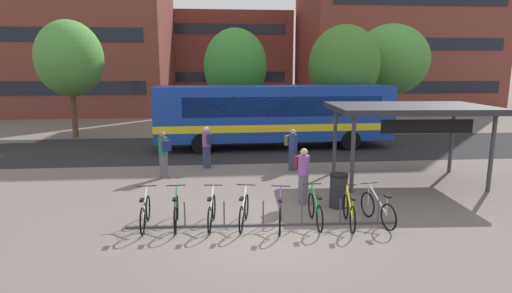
# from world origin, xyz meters

# --- Properties ---
(ground) EXTENTS (200.00, 200.00, 0.00)m
(ground) POSITION_xyz_m (0.00, 0.00, 0.00)
(ground) COLOR #6B605B
(bus_lane_asphalt) EXTENTS (80.00, 7.20, 0.01)m
(bus_lane_asphalt) POSITION_xyz_m (0.00, 11.10, 0.00)
(bus_lane_asphalt) COLOR #232326
(bus_lane_asphalt) RESTS_ON ground
(city_bus) EXTENTS (12.09, 2.90, 3.20)m
(city_bus) POSITION_xyz_m (1.68, 11.10, 1.78)
(city_bus) COLOR #14389E
(city_bus) RESTS_ON ground
(bike_rack) EXTENTS (7.18, 0.38, 0.70)m
(bike_rack) POSITION_xyz_m (0.03, 0.41, 0.09)
(bike_rack) COLOR #47474C
(bike_rack) RESTS_ON ground
(parked_bicycle_white_0) EXTENTS (0.52, 1.72, 0.99)m
(parked_bicycle_white_0) POSITION_xyz_m (-3.05, 0.61, 0.38)
(parked_bicycle_white_0) COLOR black
(parked_bicycle_white_0) RESTS_ON ground
(parked_bicycle_green_1) EXTENTS (0.52, 1.72, 0.99)m
(parked_bicycle_green_1) POSITION_xyz_m (-2.25, 0.59, 0.38)
(parked_bicycle_green_1) COLOR black
(parked_bicycle_green_1) RESTS_ON ground
(parked_bicycle_white_2) EXTENTS (0.52, 1.72, 0.99)m
(parked_bicycle_white_2) POSITION_xyz_m (-1.32, 0.53, 0.38)
(parked_bicycle_white_2) COLOR black
(parked_bicycle_white_2) RESTS_ON ground
(parked_bicycle_white_3) EXTENTS (0.54, 1.70, 0.99)m
(parked_bicycle_white_3) POSITION_xyz_m (-0.47, 0.48, 0.38)
(parked_bicycle_white_3) COLOR black
(parked_bicycle_white_3) RESTS_ON ground
(parked_bicycle_purple_4) EXTENTS (0.52, 1.71, 0.99)m
(parked_bicycle_purple_4) POSITION_xyz_m (0.47, 0.29, 0.38)
(parked_bicycle_purple_4) COLOR black
(parked_bicycle_purple_4) RESTS_ON ground
(parked_bicycle_green_5) EXTENTS (0.52, 1.72, 0.99)m
(parked_bicycle_green_5) POSITION_xyz_m (1.43, 0.41, 0.38)
(parked_bicycle_green_5) COLOR black
(parked_bicycle_green_5) RESTS_ON ground
(parked_bicycle_yellow_6) EXTENTS (0.52, 1.71, 0.99)m
(parked_bicycle_yellow_6) POSITION_xyz_m (2.30, 0.24, 0.38)
(parked_bicycle_yellow_6) COLOR black
(parked_bicycle_yellow_6) RESTS_ON ground
(parked_bicycle_silver_7) EXTENTS (0.53, 1.70, 0.99)m
(parked_bicycle_silver_7) POSITION_xyz_m (3.12, 0.35, 0.38)
(parked_bicycle_silver_7) COLOR black
(parked_bicycle_silver_7) RESTS_ON ground
(transit_shelter) EXTENTS (5.65, 3.72, 2.80)m
(transit_shelter) POSITION_xyz_m (5.68, 4.21, 2.62)
(transit_shelter) COLOR #38383D
(transit_shelter) RESTS_ON ground
(commuter_navy_pack_0) EXTENTS (0.58, 0.59, 1.74)m
(commuter_navy_pack_0) POSITION_xyz_m (-1.61, 6.97, 1.01)
(commuter_navy_pack_0) COLOR #2D3851
(commuter_navy_pack_0) RESTS_ON ground
(commuter_olive_pack_1) EXTENTS (0.57, 0.60, 1.70)m
(commuter_olive_pack_1) POSITION_xyz_m (1.85, 6.31, 0.98)
(commuter_olive_pack_1) COLOR #2D3851
(commuter_olive_pack_1) RESTS_ON ground
(commuter_maroon_pack_2) EXTENTS (0.46, 0.59, 1.74)m
(commuter_maroon_pack_2) POSITION_xyz_m (1.44, 2.14, 1.01)
(commuter_maroon_pack_2) COLOR #565660
(commuter_maroon_pack_2) RESTS_ON ground
(commuter_navy_pack_3) EXTENTS (0.58, 0.59, 1.78)m
(commuter_navy_pack_3) POSITION_xyz_m (-3.19, 5.55, 1.03)
(commuter_navy_pack_3) COLOR #565660
(commuter_navy_pack_3) RESTS_ON ground
(trash_bin) EXTENTS (0.55, 0.55, 1.03)m
(trash_bin) POSITION_xyz_m (2.43, 1.69, 0.52)
(trash_bin) COLOR #232328
(trash_bin) RESTS_ON ground
(street_tree_0) EXTENTS (5.07, 5.07, 7.00)m
(street_tree_0) POSITION_xyz_m (10.51, 17.54, 4.61)
(street_tree_0) COLOR brown
(street_tree_0) RESTS_ON ground
(street_tree_1) EXTENTS (3.79, 3.79, 6.81)m
(street_tree_1) POSITION_xyz_m (-9.64, 15.22, 4.62)
(street_tree_1) COLOR brown
(street_tree_1) RESTS_ON ground
(street_tree_2) EXTENTS (3.92, 3.92, 6.53)m
(street_tree_2) POSITION_xyz_m (-0.03, 16.21, 4.20)
(street_tree_2) COLOR brown
(street_tree_2) RESTS_ON ground
(street_tree_3) EXTENTS (4.19, 4.19, 6.62)m
(street_tree_3) POSITION_xyz_m (6.38, 14.50, 4.26)
(street_tree_3) COLOR brown
(street_tree_3) RESTS_ON ground
(building_left_wing) EXTENTS (19.38, 12.79, 16.69)m
(building_left_wing) POSITION_xyz_m (-15.54, 30.94, 8.34)
(building_left_wing) COLOR brown
(building_left_wing) RESTS_ON ground
(building_centre_block) EXTENTS (16.27, 11.69, 10.38)m
(building_centre_block) POSITION_xyz_m (-0.76, 42.90, 5.19)
(building_centre_block) COLOR brown
(building_centre_block) RESTS_ON ground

